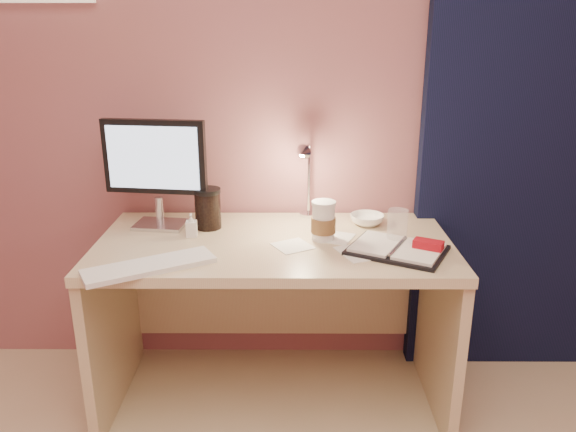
{
  "coord_description": "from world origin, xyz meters",
  "views": [
    {
      "loc": [
        0.06,
        -0.69,
        1.54
      ],
      "look_at": [
        0.06,
        1.33,
        0.85
      ],
      "focal_mm": 35.0,
      "sensor_mm": 36.0,
      "label": 1
    }
  ],
  "objects_px": {
    "coffee_cup": "(323,222)",
    "bowl": "(367,220)",
    "lotion_bottle": "(191,225)",
    "desk_lamp": "(314,173)",
    "keyboard": "(150,266)",
    "monitor": "(156,164)",
    "desk": "(275,284)",
    "planner": "(400,249)",
    "clear_cup": "(397,227)",
    "dark_jar": "(208,210)"
  },
  "relations": [
    {
      "from": "planner",
      "to": "dark_jar",
      "type": "xyz_separation_m",
      "value": [
        -0.76,
        0.27,
        0.06
      ]
    },
    {
      "from": "monitor",
      "to": "keyboard",
      "type": "xyz_separation_m",
      "value": [
        0.06,
        -0.44,
        -0.26
      ]
    },
    {
      "from": "keyboard",
      "to": "dark_jar",
      "type": "height_order",
      "value": "dark_jar"
    },
    {
      "from": "clear_cup",
      "to": "lotion_bottle",
      "type": "xyz_separation_m",
      "value": [
        -0.81,
        0.07,
        -0.02
      ]
    },
    {
      "from": "clear_cup",
      "to": "desk",
      "type": "bearing_deg",
      "value": 168.03
    },
    {
      "from": "desk",
      "to": "bowl",
      "type": "height_order",
      "value": "bowl"
    },
    {
      "from": "desk",
      "to": "dark_jar",
      "type": "xyz_separation_m",
      "value": [
        -0.28,
        0.08,
        0.3
      ]
    },
    {
      "from": "monitor",
      "to": "desk_lamp",
      "type": "relative_size",
      "value": 1.31
    },
    {
      "from": "desk",
      "to": "bowl",
      "type": "xyz_separation_m",
      "value": [
        0.39,
        0.12,
        0.25
      ]
    },
    {
      "from": "keyboard",
      "to": "bowl",
      "type": "relative_size",
      "value": 3.19
    },
    {
      "from": "lotion_bottle",
      "to": "desk_lamp",
      "type": "relative_size",
      "value": 0.28
    },
    {
      "from": "keyboard",
      "to": "clear_cup",
      "type": "bearing_deg",
      "value": -14.4
    },
    {
      "from": "planner",
      "to": "lotion_bottle",
      "type": "xyz_separation_m",
      "value": [
        -0.81,
        0.16,
        0.03
      ]
    },
    {
      "from": "monitor",
      "to": "dark_jar",
      "type": "distance_m",
      "value": 0.28
    },
    {
      "from": "keyboard",
      "to": "clear_cup",
      "type": "relative_size",
      "value": 3.32
    },
    {
      "from": "keyboard",
      "to": "lotion_bottle",
      "type": "relative_size",
      "value": 4.75
    },
    {
      "from": "desk_lamp",
      "to": "desk",
      "type": "bearing_deg",
      "value": -124.43
    },
    {
      "from": "keyboard",
      "to": "coffee_cup",
      "type": "distance_m",
      "value": 0.69
    },
    {
      "from": "desk",
      "to": "keyboard",
      "type": "distance_m",
      "value": 0.6
    },
    {
      "from": "clear_cup",
      "to": "lotion_bottle",
      "type": "bearing_deg",
      "value": 174.78
    },
    {
      "from": "monitor",
      "to": "coffee_cup",
      "type": "xyz_separation_m",
      "value": [
        0.68,
        -0.15,
        -0.2
      ]
    },
    {
      "from": "desk",
      "to": "coffee_cup",
      "type": "distance_m",
      "value": 0.36
    },
    {
      "from": "keyboard",
      "to": "planner",
      "type": "bearing_deg",
      "value": -19.72
    },
    {
      "from": "monitor",
      "to": "clear_cup",
      "type": "relative_size",
      "value": 3.31
    },
    {
      "from": "keyboard",
      "to": "planner",
      "type": "height_order",
      "value": "planner"
    },
    {
      "from": "planner",
      "to": "bowl",
      "type": "xyz_separation_m",
      "value": [
        -0.08,
        0.31,
        0.01
      ]
    },
    {
      "from": "monitor",
      "to": "desk_lamp",
      "type": "distance_m",
      "value": 0.66
    },
    {
      "from": "desk",
      "to": "dark_jar",
      "type": "distance_m",
      "value": 0.42
    },
    {
      "from": "desk",
      "to": "lotion_bottle",
      "type": "bearing_deg",
      "value": -175.32
    },
    {
      "from": "clear_cup",
      "to": "lotion_bottle",
      "type": "height_order",
      "value": "clear_cup"
    },
    {
      "from": "bowl",
      "to": "monitor",
      "type": "bearing_deg",
      "value": -178.25
    },
    {
      "from": "coffee_cup",
      "to": "desk",
      "type": "bearing_deg",
      "value": 163.31
    },
    {
      "from": "monitor",
      "to": "bowl",
      "type": "bearing_deg",
      "value": 9.04
    },
    {
      "from": "desk_lamp",
      "to": "keyboard",
      "type": "bearing_deg",
      "value": -126.86
    },
    {
      "from": "bowl",
      "to": "keyboard",
      "type": "bearing_deg",
      "value": -150.58
    },
    {
      "from": "planner",
      "to": "bowl",
      "type": "distance_m",
      "value": 0.32
    },
    {
      "from": "monitor",
      "to": "lotion_bottle",
      "type": "xyz_separation_m",
      "value": [
        0.15,
        -0.12,
        -0.22
      ]
    },
    {
      "from": "clear_cup",
      "to": "dark_jar",
      "type": "height_order",
      "value": "dark_jar"
    },
    {
      "from": "desk",
      "to": "planner",
      "type": "bearing_deg",
      "value": -21.86
    },
    {
      "from": "coffee_cup",
      "to": "clear_cup",
      "type": "xyz_separation_m",
      "value": [
        0.28,
        -0.04,
        -0.01
      ]
    },
    {
      "from": "coffee_cup",
      "to": "bowl",
      "type": "height_order",
      "value": "coffee_cup"
    },
    {
      "from": "monitor",
      "to": "planner",
      "type": "bearing_deg",
      "value": -8.99
    },
    {
      "from": "bowl",
      "to": "lotion_bottle",
      "type": "distance_m",
      "value": 0.74
    },
    {
      "from": "monitor",
      "to": "dark_jar",
      "type": "bearing_deg",
      "value": 3.15
    },
    {
      "from": "planner",
      "to": "clear_cup",
      "type": "height_order",
      "value": "clear_cup"
    },
    {
      "from": "bowl",
      "to": "desk_lamp",
      "type": "height_order",
      "value": "desk_lamp"
    },
    {
      "from": "coffee_cup",
      "to": "clear_cup",
      "type": "distance_m",
      "value": 0.29
    },
    {
      "from": "coffee_cup",
      "to": "bowl",
      "type": "distance_m",
      "value": 0.27
    },
    {
      "from": "monitor",
      "to": "keyboard",
      "type": "distance_m",
      "value": 0.51
    },
    {
      "from": "monitor",
      "to": "lotion_bottle",
      "type": "relative_size",
      "value": 4.74
    }
  ]
}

